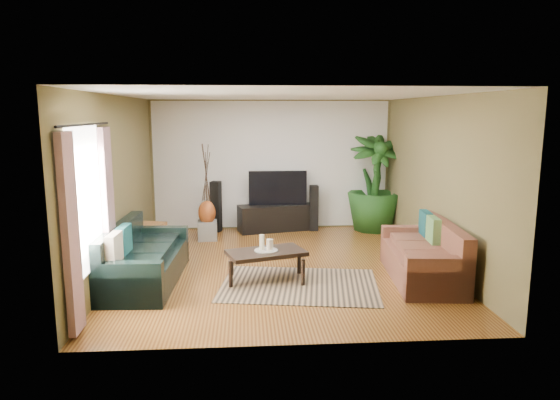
{
  "coord_description": "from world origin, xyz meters",
  "views": [
    {
      "loc": [
        -0.56,
        -7.69,
        2.44
      ],
      "look_at": [
        0.0,
        0.2,
        1.05
      ],
      "focal_mm": 32.0,
      "sensor_mm": 36.0,
      "label": 1
    }
  ],
  "objects": [
    {
      "name": "wall_front",
      "position": [
        0.0,
        -2.75,
        1.35
      ],
      "size": [
        5.0,
        0.0,
        5.0
      ],
      "primitive_type": "plane",
      "rotation": [
        -1.57,
        0.0,
        0.0
      ],
      "color": "brown",
      "rests_on": "ground"
    },
    {
      "name": "window_pane",
      "position": [
        -2.48,
        -1.6,
        1.4
      ],
      "size": [
        0.0,
        1.8,
        1.8
      ],
      "primitive_type": "plane",
      "rotation": [
        1.57,
        0.0,
        1.57
      ],
      "color": "white",
      "rests_on": "ground"
    },
    {
      "name": "wall_back",
      "position": [
        0.0,
        2.75,
        1.35
      ],
      "size": [
        5.0,
        0.0,
        5.0
      ],
      "primitive_type": "plane",
      "rotation": [
        1.57,
        0.0,
        0.0
      ],
      "color": "brown",
      "rests_on": "ground"
    },
    {
      "name": "candle_short",
      "position": [
        -0.19,
        -0.6,
        0.54
      ],
      "size": [
        0.07,
        0.07,
        0.14
      ],
      "primitive_type": "cylinder",
      "color": "#F2E8CC",
      "rests_on": "candle_tray"
    },
    {
      "name": "curtain_near",
      "position": [
        -2.43,
        -2.35,
        1.15
      ],
      "size": [
        0.08,
        0.35,
        2.2
      ],
      "primitive_type": "cube",
      "color": "gray",
      "rests_on": "ground"
    },
    {
      "name": "curtain_far",
      "position": [
        -2.43,
        -0.85,
        1.15
      ],
      "size": [
        0.08,
        0.35,
        2.2
      ],
      "primitive_type": "cube",
      "color": "gray",
      "rests_on": "ground"
    },
    {
      "name": "side_table",
      "position": [
        -2.25,
        0.82,
        0.27
      ],
      "size": [
        0.63,
        0.63,
        0.55
      ],
      "primitive_type": "cube",
      "rotation": [
        0.0,
        0.0,
        -0.27
      ],
      "color": "olive",
      "rests_on": "floor"
    },
    {
      "name": "area_rug",
      "position": [
        0.2,
        -0.9,
        0.01
      ],
      "size": [
        2.43,
        1.89,
        0.01
      ],
      "primitive_type": "cube",
      "rotation": [
        0.0,
        0.0,
        -0.15
      ],
      "color": "#9C805C",
      "rests_on": "floor"
    },
    {
      "name": "speaker_left",
      "position": [
        -1.16,
        2.5,
        0.52
      ],
      "size": [
        0.24,
        0.25,
        1.05
      ],
      "primitive_type": "cube",
      "rotation": [
        0.0,
        0.0,
        -0.29
      ],
      "color": "black",
      "rests_on": "floor"
    },
    {
      "name": "tv_stand",
      "position": [
        0.11,
        2.5,
        0.27
      ],
      "size": [
        1.71,
        0.86,
        0.55
      ],
      "primitive_type": "cube",
      "rotation": [
        0.0,
        0.0,
        0.24
      ],
      "color": "black",
      "rests_on": "floor"
    },
    {
      "name": "wall_left",
      "position": [
        -2.5,
        0.0,
        1.35
      ],
      "size": [
        0.0,
        5.5,
        5.5
      ],
      "primitive_type": "plane",
      "rotation": [
        1.57,
        0.0,
        1.57
      ],
      "color": "brown",
      "rests_on": "ground"
    },
    {
      "name": "backwall_panel",
      "position": [
        0.0,
        2.74,
        1.35
      ],
      "size": [
        4.9,
        0.0,
        4.9
      ],
      "primitive_type": "plane",
      "rotation": [
        1.57,
        0.0,
        0.0
      ],
      "color": "white",
      "rests_on": "ground"
    },
    {
      "name": "vase",
      "position": [
        -1.3,
        1.81,
        0.53
      ],
      "size": [
        0.34,
        0.34,
        0.47
      ],
      "primitive_type": "ellipsoid",
      "color": "brown",
      "rests_on": "pedestal"
    },
    {
      "name": "curtain_rod",
      "position": [
        -2.43,
        -1.6,
        2.3
      ],
      "size": [
        0.03,
        1.9,
        0.03
      ],
      "primitive_type": "cylinder",
      "rotation": [
        1.57,
        0.0,
        0.0
      ],
      "color": "black",
      "rests_on": "ground"
    },
    {
      "name": "candle_mid",
      "position": [
        -0.22,
        -0.7,
        0.55
      ],
      "size": [
        0.07,
        0.07,
        0.17
      ],
      "primitive_type": "cylinder",
      "color": "silver",
      "rests_on": "candle_tray"
    },
    {
      "name": "wall_right",
      "position": [
        2.5,
        0.0,
        1.35
      ],
      "size": [
        0.0,
        5.5,
        5.5
      ],
      "primitive_type": "plane",
      "rotation": [
        1.57,
        0.0,
        -1.57
      ],
      "color": "brown",
      "rests_on": "ground"
    },
    {
      "name": "coffee_table",
      "position": [
        -0.26,
        -0.66,
        0.23
      ],
      "size": [
        1.24,
        0.91,
        0.45
      ],
      "primitive_type": "cube",
      "rotation": [
        0.0,
        0.0,
        0.31
      ],
      "color": "black",
      "rests_on": "floor"
    },
    {
      "name": "pedestal",
      "position": [
        -1.3,
        1.81,
        0.18
      ],
      "size": [
        0.39,
        0.39,
        0.37
      ],
      "primitive_type": "cube",
      "rotation": [
        0.0,
        0.0,
        0.08
      ],
      "color": "gray",
      "rests_on": "floor"
    },
    {
      "name": "sofa_left",
      "position": [
        -2.01,
        -0.6,
        0.42
      ],
      "size": [
        1.01,
        2.17,
        0.85
      ],
      "primitive_type": "cube",
      "rotation": [
        0.0,
        0.0,
        1.53
      ],
      "color": "black",
      "rests_on": "floor"
    },
    {
      "name": "sofa_right",
      "position": [
        2.03,
        -0.75,
        0.42
      ],
      "size": [
        1.06,
        2.02,
        0.85
      ],
      "primitive_type": "cube",
      "rotation": [
        0.0,
        0.0,
        -1.67
      ],
      "color": "brown",
      "rests_on": "floor"
    },
    {
      "name": "plant_pot",
      "position": [
        2.12,
        2.39,
        0.14
      ],
      "size": [
        0.37,
        0.37,
        0.29
      ],
      "primitive_type": "cylinder",
      "color": "black",
      "rests_on": "floor"
    },
    {
      "name": "floor",
      "position": [
        0.0,
        0.0,
        0.0
      ],
      "size": [
        5.5,
        5.5,
        0.0
      ],
      "primitive_type": "plane",
      "color": "brown",
      "rests_on": "ground"
    },
    {
      "name": "television",
      "position": [
        0.11,
        2.5,
        0.9
      ],
      "size": [
        1.2,
        0.07,
        0.71
      ],
      "primitive_type": "cube",
      "color": "black",
      "rests_on": "tv_stand"
    },
    {
      "name": "potted_plant",
      "position": [
        2.12,
        2.39,
        1.0
      ],
      "size": [
        1.23,
        1.23,
        2.0
      ],
      "primitive_type": "imported",
      "rotation": [
        0.0,
        0.0,
        0.1
      ],
      "color": "#1B4918",
      "rests_on": "floor"
    },
    {
      "name": "candle_tall",
      "position": [
        -0.32,
        -0.63,
        0.58
      ],
      "size": [
        0.07,
        0.07,
        0.22
      ],
      "primitive_type": "cylinder",
      "color": "white",
      "rests_on": "candle_tray"
    },
    {
      "name": "speaker_right",
      "position": [
        0.86,
        2.44,
        0.48
      ],
      "size": [
        0.17,
        0.19,
        0.95
      ],
      "primitive_type": "cube",
      "rotation": [
        0.0,
        0.0,
        -0.01
      ],
      "color": "black",
      "rests_on": "floor"
    },
    {
      "name": "candle_tray",
      "position": [
        -0.26,
        -0.66,
        0.46
      ],
      "size": [
        0.34,
        0.34,
        0.02
      ],
      "primitive_type": "cylinder",
      "color": "gray",
      "rests_on": "coffee_table"
    },
    {
      "name": "ceiling",
      "position": [
        0.0,
        0.0,
        2.7
      ],
      "size": [
        5.5,
        5.5,
        0.0
      ],
      "primitive_type": "plane",
      "rotation": [
        3.14,
        0.0,
        0.0
      ],
      "color": "white",
      "rests_on": "ground"
    }
  ]
}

